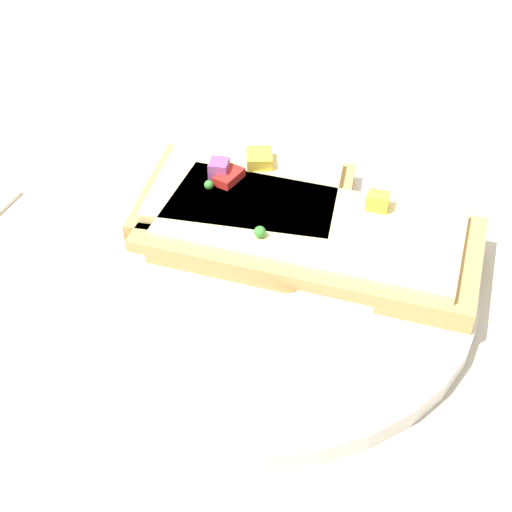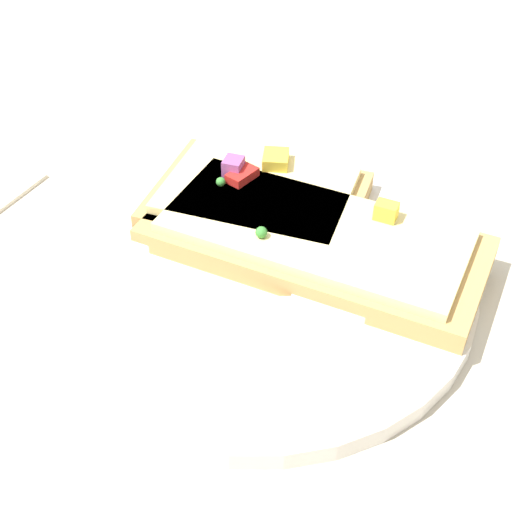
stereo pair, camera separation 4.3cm
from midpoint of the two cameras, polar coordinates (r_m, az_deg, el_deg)
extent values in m
plane|color=#BCB29E|center=(0.44, 2.77, -2.29)|extent=(4.00, 4.00, 0.00)
cylinder|color=silver|center=(0.44, 2.79, -1.71)|extent=(0.27, 0.27, 0.01)
cube|color=silver|center=(0.40, -3.86, -4.59)|extent=(0.08, 0.13, 0.01)
cube|color=silver|center=(0.41, 9.67, -4.02)|extent=(0.05, 0.06, 0.01)
cube|color=silver|center=(0.42, 15.61, -4.75)|extent=(0.02, 0.03, 0.00)
cube|color=silver|center=(0.42, 15.36, -4.05)|extent=(0.02, 0.03, 0.00)
cube|color=silver|center=(0.43, 15.11, -3.38)|extent=(0.02, 0.03, 0.00)
cube|color=silver|center=(0.43, 14.87, -2.71)|extent=(0.02, 0.03, 0.00)
cube|color=silver|center=(0.46, -10.06, 0.98)|extent=(0.05, 0.08, 0.01)
cube|color=silver|center=(0.45, 2.87, 1.01)|extent=(0.08, 0.12, 0.00)
cube|color=tan|center=(0.44, 7.39, 0.94)|extent=(0.10, 0.21, 0.01)
cube|color=beige|center=(0.44, 7.50, 1.94)|extent=(0.09, 0.19, 0.01)
sphere|color=#388433|center=(0.42, 3.03, 1.89)|extent=(0.01, 0.01, 0.01)
cube|color=yellow|center=(0.45, 13.09, 3.41)|extent=(0.01, 0.01, 0.01)
cube|color=red|center=(0.47, 1.49, 6.39)|extent=(0.02, 0.02, 0.01)
cube|color=tan|center=(0.48, 2.68, 4.24)|extent=(0.12, 0.15, 0.01)
cube|color=beige|center=(0.47, 2.71, 5.22)|extent=(0.10, 0.13, 0.01)
cube|color=yellow|center=(0.49, 4.12, 7.63)|extent=(0.03, 0.02, 0.01)
sphere|color=#388433|center=(0.47, -0.21, 5.86)|extent=(0.01, 0.01, 0.01)
cube|color=#934C8E|center=(0.48, 0.76, 7.06)|extent=(0.02, 0.01, 0.01)
sphere|color=#AA8253|center=(0.43, 5.61, -0.21)|extent=(0.01, 0.01, 0.01)
sphere|color=tan|center=(0.49, -1.15, 5.45)|extent=(0.01, 0.01, 0.01)
sphere|color=tan|center=(0.44, 17.58, -1.89)|extent=(0.01, 0.01, 0.01)
camera|label=1|loc=(0.02, -87.13, 2.45)|focal=50.00mm
camera|label=2|loc=(0.02, 92.87, -2.45)|focal=50.00mm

